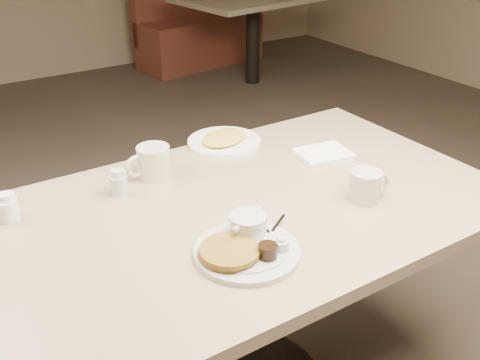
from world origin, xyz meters
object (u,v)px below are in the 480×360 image
creamer_right (118,183)px  main_plate (245,245)px  coffee_mug_near (366,185)px  creamer_left (7,208)px  hash_plate (224,140)px  booth_back_right (202,22)px  diner_table (244,254)px  coffee_mug_far (152,162)px

creamer_right → main_plate: bearing=-71.4°
coffee_mug_near → creamer_left: 0.99m
hash_plate → booth_back_right: 3.62m
diner_table → creamer_right: creamer_right is taller
main_plate → creamer_right: bearing=108.6°
booth_back_right → main_plate: bearing=-117.7°
coffee_mug_near → creamer_right: (-0.58, 0.41, -0.01)m
coffee_mug_near → booth_back_right: booth_back_right is taller
creamer_left → booth_back_right: bearing=53.6°
creamer_left → hash_plate: bearing=8.7°
coffee_mug_far → booth_back_right: 3.86m
coffee_mug_near → creamer_right: size_ratio=1.69×
main_plate → creamer_left: 0.66m
coffee_mug_near → creamer_left: (-0.89, 0.44, -0.01)m
main_plate → hash_plate: size_ratio=1.04×
coffee_mug_far → booth_back_right: (2.00, 3.28, -0.39)m
creamer_left → booth_back_right: size_ratio=0.05×
coffee_mug_near → hash_plate: 0.57m
diner_table → coffee_mug_near: 0.41m
creamer_left → hash_plate: 0.76m
diner_table → main_plate: size_ratio=4.28×
hash_plate → creamer_right: bearing=-162.2°
diner_table → booth_back_right: (1.86, 3.58, -0.17)m
coffee_mug_far → creamer_left: bearing=-177.2°
coffee_mug_far → creamer_right: coffee_mug_far is taller
main_plate → coffee_mug_far: 0.49m
diner_table → creamer_left: size_ratio=18.42×
hash_plate → coffee_mug_near: bearing=-76.1°
diner_table → hash_plate: hash_plate is taller
coffee_mug_far → creamer_right: (-0.13, -0.05, -0.01)m
coffee_mug_near → coffee_mug_far: (-0.45, 0.46, 0.00)m
creamer_left → booth_back_right: 4.12m
coffee_mug_far → creamer_left: (-0.44, -0.02, -0.01)m
hash_plate → booth_back_right: size_ratio=0.21×
diner_table → coffee_mug_far: bearing=115.6°
creamer_left → creamer_right: size_ratio=1.02×
main_plate → hash_plate: 0.66m
coffee_mug_near → hash_plate: size_ratio=0.40×
main_plate → hash_plate: (0.30, 0.59, -0.01)m
diner_table → coffee_mug_far: coffee_mug_far is taller
diner_table → hash_plate: size_ratio=4.44×
coffee_mug_far → hash_plate: bearing=16.6°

